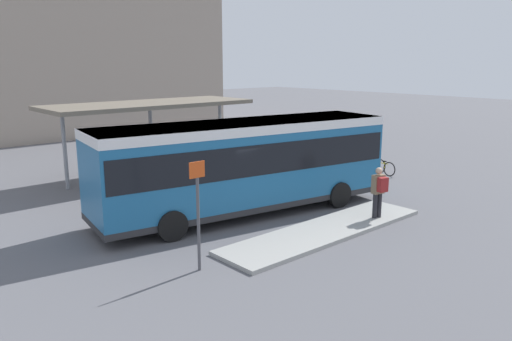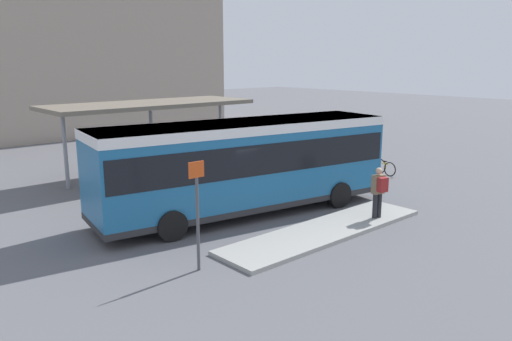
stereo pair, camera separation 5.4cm
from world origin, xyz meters
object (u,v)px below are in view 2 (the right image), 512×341
object	(u,v)px
bicycle_white	(358,162)
pedestrian_waiting	(379,189)
bicycle_green	(347,160)
potted_planter_near_shelter	(228,165)
bicycle_black	(370,164)
platform_sign	(197,211)
bicycle_yellow	(382,167)
city_bus	(245,160)

from	to	relation	value
bicycle_white	pedestrian_waiting	bearing A→B (deg)	138.63
bicycle_green	potted_planter_near_shelter	world-z (taller)	potted_planter_near_shelter
bicycle_black	platform_sign	size ratio (longest dim) A/B	0.61
pedestrian_waiting	bicycle_white	distance (m)	8.07
bicycle_yellow	bicycle_black	distance (m)	0.71
bicycle_black	bicycle_white	size ratio (longest dim) A/B	1.01
city_bus	platform_sign	bearing A→B (deg)	-134.46
pedestrian_waiting	potted_planter_near_shelter	size ratio (longest dim) A/B	1.41
bicycle_yellow	bicycle_black	size ratio (longest dim) A/B	0.91
potted_planter_near_shelter	bicycle_green	bearing A→B (deg)	-17.21
platform_sign	bicycle_black	bearing A→B (deg)	17.39
city_bus	bicycle_yellow	xyz separation A→B (m)	(8.60, 0.32, -1.52)
bicycle_white	bicycle_green	xyz separation A→B (m)	(0.12, 0.71, -0.02)
potted_planter_near_shelter	platform_sign	size ratio (longest dim) A/B	0.43
platform_sign	bicycle_white	bearing A→B (deg)	20.27
bicycle_yellow	bicycle_black	world-z (taller)	bicycle_black
pedestrian_waiting	potted_planter_near_shelter	xyz separation A→B (m)	(0.06, 7.95, -0.47)
bicycle_black	bicycle_white	xyz separation A→B (m)	(-0.00, 0.71, -0.00)
potted_planter_near_shelter	bicycle_black	bearing A→B (deg)	-29.04
city_bus	platform_sign	world-z (taller)	city_bus
platform_sign	pedestrian_waiting	bearing A→B (deg)	-5.95
bicycle_yellow	bicycle_white	distance (m)	1.42
bicycle_black	city_bus	bearing A→B (deg)	92.06
city_bus	bicycle_white	distance (m)	8.92
bicycle_white	potted_planter_near_shelter	world-z (taller)	potted_planter_near_shelter
pedestrian_waiting	platform_sign	world-z (taller)	platform_sign
bicycle_yellow	platform_sign	bearing A→B (deg)	108.97
city_bus	bicycle_white	xyz separation A→B (m)	(8.62, 1.74, -1.49)
potted_planter_near_shelter	pedestrian_waiting	bearing A→B (deg)	-90.45
bicycle_black	potted_planter_near_shelter	xyz separation A→B (m)	(-5.93, 3.29, 0.25)
bicycle_black	bicycle_white	world-z (taller)	bicycle_black
pedestrian_waiting	platform_sign	bearing A→B (deg)	97.06
pedestrian_waiting	bicycle_black	bearing A→B (deg)	-39.18
city_bus	potted_planter_near_shelter	bearing A→B (deg)	67.50
pedestrian_waiting	bicycle_black	distance (m)	7.62
city_bus	bicycle_black	size ratio (longest dim) A/B	6.26
bicycle_black	bicycle_yellow	bearing A→B (deg)	172.91
bicycle_white	potted_planter_near_shelter	distance (m)	6.47
bicycle_white	platform_sign	world-z (taller)	platform_sign
bicycle_white	bicycle_green	size ratio (longest dim) A/B	1.06
city_bus	bicycle_yellow	world-z (taller)	city_bus
platform_sign	potted_planter_near_shelter	bearing A→B (deg)	47.22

